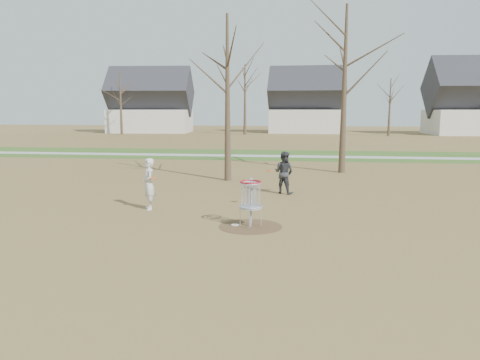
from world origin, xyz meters
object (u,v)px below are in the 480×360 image
object	(u,v)px
player_standing	(149,184)
disc_golf_basket	(251,195)
disc_grounded	(235,225)
player_throwing	(284,173)

from	to	relation	value
player_standing	disc_golf_basket	bearing A→B (deg)	36.41
player_standing	disc_golf_basket	distance (m)	4.03
disc_grounded	disc_golf_basket	world-z (taller)	disc_golf_basket
player_standing	player_throwing	xyz separation A→B (m)	(4.31, 3.58, -0.02)
player_standing	disc_grounded	world-z (taller)	player_standing
player_standing	disc_grounded	bearing A→B (deg)	34.08
player_throwing	disc_golf_basket	bearing A→B (deg)	106.89
player_throwing	disc_grounded	world-z (taller)	player_throwing
player_throwing	disc_golf_basket	size ratio (longest dim) A/B	1.23
player_standing	disc_grounded	distance (m)	3.69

